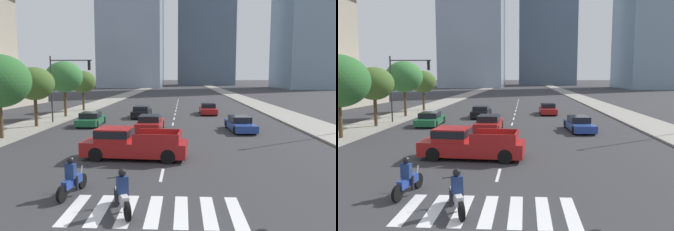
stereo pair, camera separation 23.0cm
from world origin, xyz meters
TOP-DOWN VIEW (x-y plane):
  - sidewalk_east at (12.55, 30.00)m, footprint 4.00×260.00m
  - sidewalk_west at (-12.55, 30.00)m, footprint 4.00×260.00m
  - crosswalk_near at (0.00, 4.46)m, footprint 5.85×2.68m
  - lane_divider_center at (0.00, 32.46)m, footprint 0.14×50.00m
  - motorcycle_lead at (-3.19, 5.77)m, footprint 0.72×2.12m
  - motorcycle_trailing at (-1.04, 4.32)m, footprint 1.07×1.95m
  - pickup_truck at (-1.92, 11.39)m, footprint 5.73×2.33m
  - sedan_black_0 at (-3.55, 29.25)m, footprint 1.84×4.29m
  - sedan_red_1 at (-1.74, 20.58)m, footprint 2.05×4.72m
  - sedan_blue_2 at (5.62, 20.88)m, footprint 2.07×4.71m
  - sedan_red_3 at (3.90, 32.89)m, footprint 1.92×4.49m
  - sedan_green_4 at (-7.43, 23.32)m, footprint 2.01×4.56m
  - traffic_signal_far at (-9.96, 24.20)m, footprint 4.17×0.28m
  - street_tree_nearest at (-11.75, 16.12)m, footprint 4.33×4.33m
  - street_tree_second at (-11.75, 21.62)m, footprint 3.31×3.31m
  - street_tree_third at (-11.75, 28.73)m, footprint 3.89×3.89m
  - street_tree_fourth at (-11.75, 35.20)m, footprint 3.25×3.25m

SIDE VIEW (x-z plane):
  - lane_divider_center at x=0.00m, z-range 0.00..0.01m
  - crosswalk_near at x=0.00m, z-range 0.00..0.01m
  - sidewalk_east at x=12.55m, z-range 0.00..0.15m
  - sidewalk_west at x=-12.55m, z-range 0.00..0.15m
  - sedan_blue_2 at x=5.62m, z-range -0.04..1.16m
  - sedan_green_4 at x=-7.43m, z-range -0.04..1.17m
  - sedan_red_3 at x=3.90m, z-range -0.04..1.19m
  - sedan_black_0 at x=-3.55m, z-range -0.04..1.21m
  - motorcycle_lead at x=-3.19m, z-range -0.16..1.33m
  - motorcycle_trailing at x=-1.04m, z-range -0.16..1.33m
  - sedan_red_1 at x=-1.74m, z-range -0.05..1.26m
  - pickup_truck at x=-1.92m, z-range -0.02..1.65m
  - street_tree_fourth at x=-11.75m, z-range 1.25..6.25m
  - street_tree_second at x=-11.75m, z-range 1.27..6.35m
  - street_tree_nearest at x=-11.75m, z-range 1.21..7.03m
  - traffic_signal_far at x=-9.96m, z-range 1.25..7.42m
  - street_tree_third at x=-11.75m, z-range 1.44..7.34m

